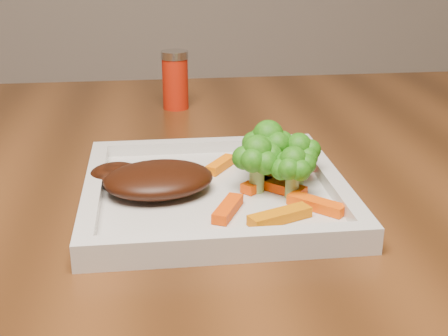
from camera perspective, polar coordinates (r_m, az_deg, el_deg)
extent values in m
cube|color=silver|center=(0.66, -0.86, -2.54)|extent=(0.27, 0.27, 0.01)
ellipsoid|color=#331307|center=(0.65, -6.01, -1.04)|extent=(0.13, 0.11, 0.03)
cube|color=#CD6A03|center=(0.59, 5.13, -4.40)|extent=(0.07, 0.04, 0.01)
cube|color=#ED4D03|center=(0.62, 8.43, -3.30)|extent=(0.05, 0.05, 0.01)
cube|color=#E04003|center=(0.60, 0.35, -3.74)|extent=(0.04, 0.06, 0.01)
cube|color=#FF1F04|center=(0.72, 6.71, 0.18)|extent=(0.06, 0.02, 0.01)
cube|color=orange|center=(0.71, -0.31, 0.31)|extent=(0.04, 0.05, 0.01)
cube|color=#FA4304|center=(0.66, 5.13, -1.72)|extent=(0.05, 0.05, 0.01)
cube|color=#FE4904|center=(0.67, 3.52, -1.31)|extent=(0.05, 0.05, 0.01)
cylinder|color=#AE1C09|center=(1.00, -4.48, 8.02)|extent=(0.04, 0.04, 0.09)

